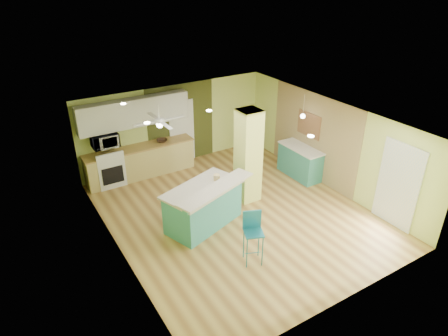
{
  "coord_description": "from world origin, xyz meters",
  "views": [
    {
      "loc": [
        -4.73,
        -7.06,
        5.68
      ],
      "look_at": [
        -0.14,
        0.4,
        1.16
      ],
      "focal_mm": 32.0,
      "sensor_mm": 36.0,
      "label": 1
    }
  ],
  "objects_px": {
    "side_counter": "(300,162)",
    "fruit_bowl": "(162,141)",
    "bar_stool": "(253,229)",
    "peninsula": "(204,205)",
    "canister": "(217,177)"
  },
  "relations": [
    {
      "from": "side_counter",
      "to": "fruit_bowl",
      "type": "relative_size",
      "value": 4.49
    },
    {
      "from": "bar_stool",
      "to": "peninsula",
      "type": "bearing_deg",
      "value": 120.38
    },
    {
      "from": "peninsula",
      "to": "bar_stool",
      "type": "distance_m",
      "value": 1.7
    },
    {
      "from": "fruit_bowl",
      "to": "canister",
      "type": "bearing_deg",
      "value": -87.76
    },
    {
      "from": "bar_stool",
      "to": "fruit_bowl",
      "type": "distance_m",
      "value": 4.83
    },
    {
      "from": "peninsula",
      "to": "bar_stool",
      "type": "relative_size",
      "value": 1.97
    },
    {
      "from": "peninsula",
      "to": "canister",
      "type": "bearing_deg",
      "value": 1.3
    },
    {
      "from": "peninsula",
      "to": "side_counter",
      "type": "bearing_deg",
      "value": -7.79
    },
    {
      "from": "bar_stool",
      "to": "canister",
      "type": "bearing_deg",
      "value": 105.27
    },
    {
      "from": "canister",
      "to": "side_counter",
      "type": "bearing_deg",
      "value": 9.74
    },
    {
      "from": "bar_stool",
      "to": "side_counter",
      "type": "distance_m",
      "value": 4.16
    },
    {
      "from": "bar_stool",
      "to": "fruit_bowl",
      "type": "relative_size",
      "value": 3.69
    },
    {
      "from": "bar_stool",
      "to": "canister",
      "type": "height_order",
      "value": "bar_stool"
    },
    {
      "from": "peninsula",
      "to": "fruit_bowl",
      "type": "xyz_separation_m",
      "value": [
        0.34,
        3.17,
        0.44
      ]
    },
    {
      "from": "side_counter",
      "to": "canister",
      "type": "bearing_deg",
      "value": -170.26
    }
  ]
}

